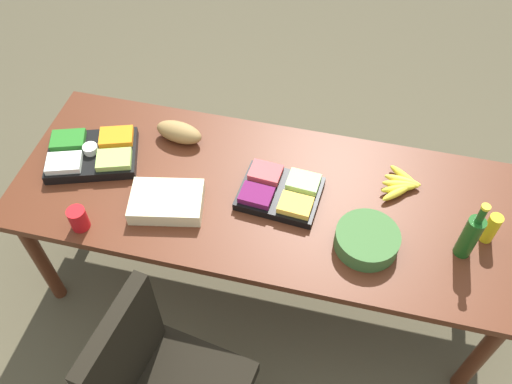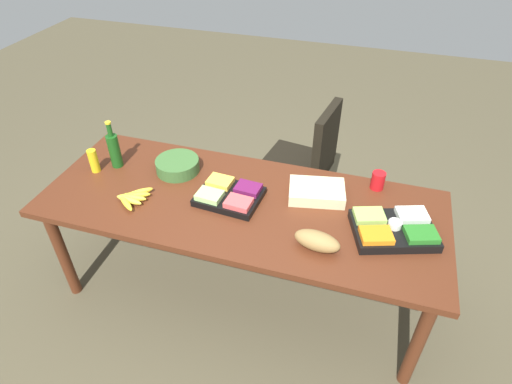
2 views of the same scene
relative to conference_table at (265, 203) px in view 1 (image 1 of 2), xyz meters
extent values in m
plane|color=brown|center=(0.00, 0.00, -0.69)|extent=(10.00, 10.00, 0.00)
cube|color=#522614|center=(0.00, 0.00, 0.05)|extent=(2.34, 0.91, 0.04)
cylinder|color=#522614|center=(-1.08, -0.36, -0.33)|extent=(0.07, 0.07, 0.72)
cylinder|color=#522614|center=(1.08, -0.36, -0.33)|extent=(0.07, 0.07, 0.72)
cylinder|color=#522614|center=(-1.08, 0.36, -0.33)|extent=(0.07, 0.07, 0.72)
cylinder|color=#522614|center=(1.08, 0.36, -0.33)|extent=(0.07, 0.07, 0.72)
cube|color=black|center=(0.36, 0.85, 0.05)|extent=(0.13, 0.44, 0.48)
cube|color=beige|center=(0.41, 0.17, 0.11)|extent=(0.36, 0.28, 0.07)
cylinder|color=#184E18|center=(-0.88, 0.11, 0.18)|extent=(0.08, 0.08, 0.22)
cylinder|color=#184E18|center=(-0.88, 0.11, 0.34)|extent=(0.03, 0.03, 0.09)
cylinder|color=gold|center=(-0.88, 0.11, 0.39)|extent=(0.04, 0.04, 0.01)
cube|color=black|center=(-0.07, 0.00, 0.09)|extent=(0.38, 0.31, 0.04)
cube|color=#ABDF81|center=(-0.16, -0.06, 0.13)|extent=(0.15, 0.12, 0.03)
cube|color=#DA5051|center=(0.02, -0.08, 0.13)|extent=(0.15, 0.12, 0.03)
cube|color=yellow|center=(-0.15, 0.08, 0.13)|extent=(0.15, 0.12, 0.03)
cube|color=#63174A|center=(0.03, 0.06, 0.13)|extent=(0.15, 0.12, 0.03)
cube|color=black|center=(0.86, -0.02, 0.10)|extent=(0.49, 0.42, 0.05)
cube|color=orange|center=(0.77, -0.13, 0.14)|extent=(0.19, 0.16, 0.03)
cube|color=#267122|center=(0.99, -0.05, 0.14)|extent=(0.19, 0.16, 0.03)
cube|color=#9CC85A|center=(0.72, 0.02, 0.14)|extent=(0.19, 0.16, 0.03)
cube|color=silver|center=(0.94, 0.09, 0.14)|extent=(0.19, 0.16, 0.03)
cylinder|color=white|center=(0.86, -0.02, 0.14)|extent=(0.09, 0.09, 0.04)
cylinder|color=#3A6530|center=(-0.48, 0.18, 0.12)|extent=(0.29, 0.29, 0.08)
ellipsoid|color=yellow|center=(-0.61, -0.23, 0.10)|extent=(0.16, 0.13, 0.04)
ellipsoid|color=yellow|center=(-0.61, -0.20, 0.10)|extent=(0.17, 0.06, 0.04)
ellipsoid|color=yellow|center=(-0.60, -0.18, 0.10)|extent=(0.17, 0.05, 0.04)
ellipsoid|color=yellow|center=(-0.59, -0.15, 0.10)|extent=(0.17, 0.10, 0.04)
ellipsoid|color=yellow|center=(-0.59, -0.13, 0.10)|extent=(0.15, 0.14, 0.04)
cylinder|color=yellow|center=(-0.98, 0.02, 0.15)|extent=(0.06, 0.06, 0.15)
ellipsoid|color=olive|center=(0.49, -0.24, 0.12)|extent=(0.25, 0.14, 0.10)
cylinder|color=red|center=(0.74, 0.36, 0.13)|extent=(0.10, 0.10, 0.11)
camera|label=1|loc=(-0.31, 1.50, 2.00)|focal=37.57mm
camera|label=2|loc=(0.65, -1.80, 1.65)|focal=30.03mm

